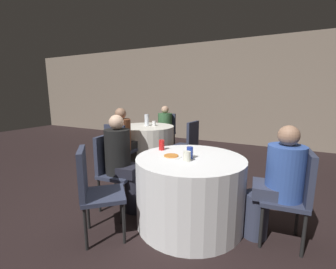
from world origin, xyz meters
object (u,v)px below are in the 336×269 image
(chair_near_west, at_px, (112,165))
(chair_near_east, at_px, (295,190))
(table_near, at_px, (190,190))
(person_blue_shirt, at_px, (275,184))
(chair_near_southwest, at_px, (93,186))
(chair_far_east, at_px, (188,141))
(person_green_jacket, at_px, (164,129))
(person_black_shirt, at_px, (124,164))
(chair_far_south, at_px, (118,146))
(pizza_plate_near, at_px, (171,156))
(soda_can_blue, at_px, (190,153))
(chair_far_north, at_px, (167,129))
(bottle_far, at_px, (147,120))
(soda_can_red, at_px, (162,145))
(table_far, at_px, (147,144))
(person_floral_shirt, at_px, (124,142))

(chair_near_west, bearing_deg, chair_near_east, 89.56)
(table_near, distance_m, person_blue_shirt, 0.85)
(chair_near_west, height_order, chair_near_southwest, same)
(chair_far_east, distance_m, person_green_jacket, 1.35)
(table_near, height_order, person_black_shirt, person_black_shirt)
(chair_near_west, bearing_deg, chair_far_south, -151.98)
(chair_near_southwest, bearing_deg, pizza_plate_near, 95.57)
(chair_near_west, relative_size, soda_can_blue, 7.46)
(chair_far_north, height_order, pizza_plate_near, chair_far_north)
(chair_far_east, bearing_deg, pizza_plate_near, -157.92)
(table_near, distance_m, chair_far_north, 3.12)
(chair_near_southwest, bearing_deg, chair_far_south, 167.73)
(person_blue_shirt, relative_size, bottle_far, 4.79)
(chair_far_north, distance_m, soda_can_blue, 3.16)
(pizza_plate_near, xyz_separation_m, soda_can_blue, (0.20, 0.03, 0.05))
(chair_near_southwest, relative_size, soda_can_red, 7.46)
(chair_near_southwest, height_order, person_green_jacket, person_green_jacket)
(chair_near_west, bearing_deg, table_far, -167.07)
(chair_far_east, relative_size, person_green_jacket, 0.82)
(table_far, height_order, soda_can_blue, soda_can_blue)
(table_near, bearing_deg, chair_near_east, 5.74)
(person_black_shirt, distance_m, bottle_far, 1.99)
(soda_can_red, bearing_deg, chair_far_east, 99.16)
(table_far, bearing_deg, soda_can_red, -51.92)
(table_near, height_order, person_blue_shirt, person_blue_shirt)
(chair_far_north, xyz_separation_m, chair_far_east, (1.01, -1.08, 0.00))
(chair_near_southwest, distance_m, pizza_plate_near, 0.84)
(chair_far_south, xyz_separation_m, person_floral_shirt, (-0.01, 0.17, 0.04))
(person_black_shirt, bearing_deg, table_far, -162.13)
(pizza_plate_near, bearing_deg, chair_far_south, 150.65)
(person_floral_shirt, xyz_separation_m, soda_can_red, (1.14, -0.72, 0.22))
(chair_far_north, distance_m, person_green_jacket, 0.17)
(chair_far_north, relative_size, person_green_jacket, 0.82)
(chair_far_south, xyz_separation_m, person_green_jacket, (-0.11, 1.77, 0.02))
(table_far, height_order, bottle_far, bottle_far)
(chair_near_east, height_order, chair_far_east, same)
(chair_far_south, xyz_separation_m, chair_far_north, (-0.11, 1.94, 0.00))
(chair_near_west, distance_m, person_blue_shirt, 1.82)
(chair_far_north, height_order, person_black_shirt, person_black_shirt)
(person_floral_shirt, height_order, pizza_plate_near, person_floral_shirt)
(table_far, bearing_deg, pizza_plate_near, -50.49)
(chair_far_north, height_order, soda_can_red, chair_far_north)
(table_far, relative_size, person_black_shirt, 0.96)
(chair_near_southwest, relative_size, pizza_plate_near, 4.06)
(chair_near_east, relative_size, chair_far_east, 1.00)
(chair_far_east, bearing_deg, bottle_far, 87.82)
(chair_far_east, relative_size, soda_can_blue, 7.46)
(chair_near_southwest, bearing_deg, chair_far_east, 134.98)
(chair_far_south, height_order, person_floral_shirt, person_floral_shirt)
(chair_near_east, xyz_separation_m, chair_far_south, (-2.53, 0.59, 0.00))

